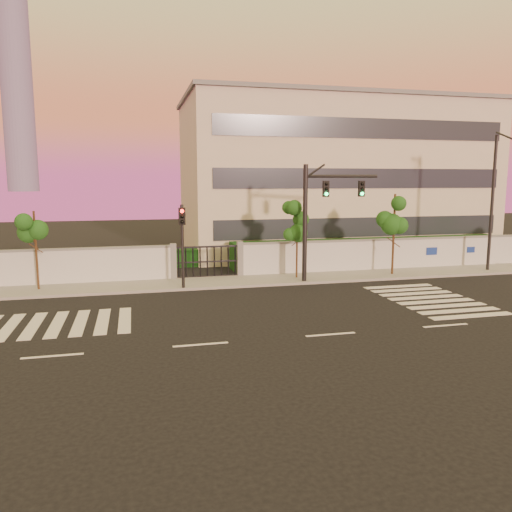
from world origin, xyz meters
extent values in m
plane|color=black|center=(0.00, 0.00, 0.00)|extent=(120.00, 120.00, 0.00)
cube|color=gray|center=(0.00, 10.50, 0.07)|extent=(60.00, 3.00, 0.15)
cube|color=silver|center=(14.50, 12.00, 1.00)|extent=(31.00, 0.30, 2.00)
cube|color=slate|center=(14.50, 12.00, 2.06)|extent=(31.00, 0.36, 0.12)
cube|color=slate|center=(-5.00, 12.00, 1.10)|extent=(0.35, 0.35, 2.20)
cube|color=slate|center=(-1.00, 12.00, 1.10)|extent=(0.35, 0.35, 2.20)
cube|color=black|center=(9.00, 14.50, 0.90)|extent=(20.00, 2.00, 1.80)
cube|color=black|center=(-3.00, 17.00, 0.60)|extent=(6.00, 1.50, 1.20)
cube|color=beige|center=(9.00, 22.00, 6.00)|extent=(24.00, 12.00, 12.00)
cube|color=#262D38|center=(9.00, 15.98, 2.50)|extent=(22.00, 0.08, 1.40)
cube|color=#262D38|center=(9.00, 15.98, 6.00)|extent=(22.00, 0.08, 1.40)
cube|color=#262D38|center=(9.00, 15.98, 9.50)|extent=(22.00, 0.08, 1.40)
cube|color=slate|center=(9.00, 22.00, 12.10)|extent=(24.40, 12.40, 0.30)
cylinder|color=slate|center=(-65.00, 280.00, 55.00)|extent=(16.00, 16.00, 110.00)
cube|color=silver|center=(-12.20, 4.00, 0.01)|extent=(0.50, 4.00, 0.02)
cube|color=silver|center=(-11.30, 4.00, 0.01)|extent=(0.50, 4.00, 0.02)
cube|color=silver|center=(-10.40, 4.00, 0.01)|extent=(0.50, 4.00, 0.02)
cube|color=silver|center=(-9.50, 4.00, 0.01)|extent=(0.50, 4.00, 0.02)
cube|color=silver|center=(-8.60, 4.00, 0.01)|extent=(0.50, 4.00, 0.02)
cube|color=silver|center=(-7.70, 4.00, 0.01)|extent=(0.50, 4.00, 0.02)
cube|color=silver|center=(7.00, 1.00, 0.01)|extent=(4.00, 0.50, 0.02)
cube|color=silver|center=(7.00, 1.90, 0.01)|extent=(4.00, 0.50, 0.02)
cube|color=silver|center=(7.00, 2.80, 0.01)|extent=(4.00, 0.50, 0.02)
cube|color=silver|center=(7.00, 3.70, 0.01)|extent=(4.00, 0.50, 0.02)
cube|color=silver|center=(7.00, 4.60, 0.01)|extent=(4.00, 0.50, 0.02)
cube|color=silver|center=(7.00, 5.50, 0.01)|extent=(4.00, 0.50, 0.02)
cube|color=silver|center=(7.00, 6.40, 0.01)|extent=(4.00, 0.50, 0.02)
cube|color=silver|center=(7.00, 7.30, 0.01)|extent=(4.00, 0.50, 0.02)
cube|color=silver|center=(-10.00, 0.00, 0.01)|extent=(2.00, 0.15, 0.01)
cube|color=silver|center=(-5.00, 0.00, 0.01)|extent=(2.00, 0.15, 0.01)
cube|color=silver|center=(0.00, 0.00, 0.01)|extent=(2.00, 0.15, 0.01)
cube|color=silver|center=(5.00, 0.00, 0.01)|extent=(2.00, 0.15, 0.01)
cylinder|color=#382314|center=(-12.21, 10.65, 2.14)|extent=(0.11, 0.11, 4.29)
sphere|color=#1A4C15|center=(-12.21, 10.65, 3.43)|extent=(1.05, 1.05, 1.05)
sphere|color=#1A4C15|center=(-11.88, 10.84, 2.79)|extent=(0.80, 0.80, 0.80)
sphere|color=#1A4C15|center=(-12.50, 10.50, 3.00)|extent=(0.76, 0.76, 0.76)
cylinder|color=#382314|center=(2.12, 10.49, 2.31)|extent=(0.11, 0.11, 4.62)
sphere|color=#1A4C15|center=(2.12, 10.49, 3.69)|extent=(1.02, 1.02, 1.02)
sphere|color=#1A4C15|center=(2.44, 10.68, 3.00)|extent=(0.78, 0.78, 0.78)
sphere|color=#1A4C15|center=(1.84, 10.35, 3.23)|extent=(0.74, 0.74, 0.74)
cylinder|color=#382314|center=(8.20, 10.14, 2.53)|extent=(0.13, 0.13, 5.06)
sphere|color=#1A4C15|center=(8.20, 10.14, 4.04)|extent=(1.23, 1.23, 1.23)
sphere|color=#1A4C15|center=(8.59, 10.37, 3.29)|extent=(0.94, 0.94, 0.94)
sphere|color=#1A4C15|center=(7.86, 9.98, 3.54)|extent=(0.90, 0.90, 0.90)
cylinder|color=black|center=(2.20, 9.36, 3.37)|extent=(0.26, 0.26, 6.74)
cylinder|color=black|center=(4.26, 9.36, 6.09)|extent=(4.02, 1.31, 0.17)
cube|color=black|center=(3.39, 9.31, 5.38)|extent=(0.38, 0.20, 0.98)
sphere|color=#0CF259|center=(3.39, 9.20, 5.08)|extent=(0.22, 0.22, 0.22)
cube|color=black|center=(5.57, 9.31, 5.38)|extent=(0.38, 0.20, 0.98)
sphere|color=#0CF259|center=(5.57, 9.20, 5.08)|extent=(0.22, 0.22, 0.22)
cylinder|color=black|center=(-4.71, 9.18, 2.30)|extent=(0.16, 0.16, 4.60)
cube|color=black|center=(-4.71, 9.13, 3.99)|extent=(0.36, 0.18, 0.92)
sphere|color=red|center=(-4.71, 9.02, 4.27)|extent=(0.20, 0.20, 0.20)
cylinder|color=black|center=(14.93, 10.00, 4.33)|extent=(0.19, 0.19, 8.66)
cylinder|color=black|center=(14.93, 9.02, 8.44)|extent=(0.11, 2.07, 0.84)
camera|label=1|loc=(-7.18, -17.23, 5.85)|focal=35.00mm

